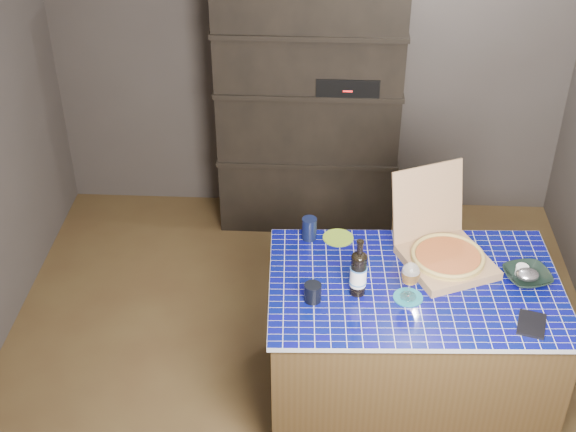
# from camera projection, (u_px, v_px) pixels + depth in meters

# --- Properties ---
(room) EXTENTS (3.50, 3.50, 3.50)m
(room) POSITION_uv_depth(u_px,v_px,m) (300.00, 183.00, 3.86)
(room) COLOR brown
(room) RESTS_ON ground
(shelving_unit) EXTENTS (1.20, 0.41, 1.80)m
(shelving_unit) POSITION_uv_depth(u_px,v_px,m) (309.00, 105.00, 5.32)
(shelving_unit) COLOR black
(shelving_unit) RESTS_ON floor
(kitchen_island) EXTENTS (1.48, 0.98, 0.79)m
(kitchen_island) POSITION_uv_depth(u_px,v_px,m) (409.00, 343.00, 4.17)
(kitchen_island) COLOR #412F19
(kitchen_island) RESTS_ON floor
(pizza_box) EXTENTS (0.56, 0.61, 0.44)m
(pizza_box) POSITION_uv_depth(u_px,v_px,m) (445.00, 253.00, 4.06)
(pizza_box) COLOR #93684B
(pizza_box) RESTS_ON kitchen_island
(mead_bottle) EXTENTS (0.08, 0.08, 0.31)m
(mead_bottle) POSITION_uv_depth(u_px,v_px,m) (358.00, 273.00, 3.83)
(mead_bottle) COLOR black
(mead_bottle) RESTS_ON kitchen_island
(teal_trivet) EXTENTS (0.14, 0.14, 0.01)m
(teal_trivet) POSITION_uv_depth(u_px,v_px,m) (408.00, 297.00, 3.86)
(teal_trivet) COLOR #176F7B
(teal_trivet) RESTS_ON kitchen_island
(wine_glass) EXTENTS (0.09, 0.09, 0.20)m
(wine_glass) POSITION_uv_depth(u_px,v_px,m) (411.00, 275.00, 3.78)
(wine_glass) COLOR white
(wine_glass) RESTS_ON teal_trivet
(tumbler) EXTENTS (0.08, 0.08, 0.09)m
(tumbler) POSITION_uv_depth(u_px,v_px,m) (313.00, 292.00, 3.82)
(tumbler) COLOR black
(tumbler) RESTS_ON kitchen_island
(dvd_case) EXTENTS (0.17, 0.20, 0.01)m
(dvd_case) POSITION_uv_depth(u_px,v_px,m) (532.00, 324.00, 3.70)
(dvd_case) COLOR black
(dvd_case) RESTS_ON kitchen_island
(bowl) EXTENTS (0.28, 0.28, 0.06)m
(bowl) POSITION_uv_depth(u_px,v_px,m) (527.00, 277.00, 3.95)
(bowl) COLOR black
(bowl) RESTS_ON kitchen_island
(foil_contents) EXTENTS (0.12, 0.10, 0.05)m
(foil_contents) POSITION_uv_depth(u_px,v_px,m) (527.00, 275.00, 3.95)
(foil_contents) COLOR #AFB0BB
(foil_contents) RESTS_ON bowl
(white_jar) EXTENTS (0.06, 0.06, 0.05)m
(white_jar) POSITION_uv_depth(u_px,v_px,m) (522.00, 271.00, 3.99)
(white_jar) COLOR white
(white_jar) RESTS_ON kitchen_island
(navy_cup) EXTENTS (0.08, 0.08, 0.12)m
(navy_cup) POSITION_uv_depth(u_px,v_px,m) (309.00, 229.00, 4.23)
(navy_cup) COLOR black
(navy_cup) RESTS_ON kitchen_island
(green_trivet) EXTENTS (0.16, 0.16, 0.01)m
(green_trivet) POSITION_uv_depth(u_px,v_px,m) (338.00, 238.00, 4.27)
(green_trivet) COLOR #7AA222
(green_trivet) RESTS_ON kitchen_island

